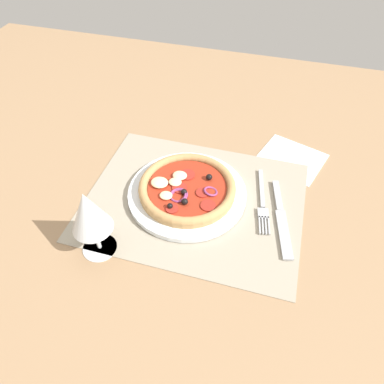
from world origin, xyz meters
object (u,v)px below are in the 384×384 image
object	(u,v)px
pizza	(187,188)
fork	(263,203)
plate	(187,193)
napkin	(291,158)
knife	(281,218)
wine_glass	(89,213)

from	to	relation	value
pizza	fork	xyz separation A→B (cm)	(-15.87, -1.84, -2.01)
plate	napkin	distance (cm)	27.14
knife	wine_glass	distance (cm)	37.08
plate	napkin	world-z (taller)	plate
fork	napkin	xyz separation A→B (cm)	(-4.36, -16.38, -0.44)
fork	wine_glass	size ratio (longest dim) A/B	1.21
plate	knife	distance (cm)	19.97
plate	knife	size ratio (longest dim) A/B	1.26
pizza	knife	distance (cm)	20.14
knife	napkin	xyz separation A→B (cm)	(-0.22, -19.25, -0.47)
fork	napkin	size ratio (longest dim) A/B	1.26
pizza	knife	size ratio (longest dim) A/B	1.02
plate	fork	bearing A→B (deg)	-173.60
pizza	fork	bearing A→B (deg)	-173.40
fork	knife	size ratio (longest dim) A/B	0.91
wine_glass	napkin	world-z (taller)	wine_glass
pizza	knife	world-z (taller)	pizza
fork	knife	world-z (taller)	knife
fork	napkin	distance (cm)	16.95
plate	napkin	xyz separation A→B (cm)	(-20.17, -18.15, -0.79)
wine_glass	fork	bearing A→B (deg)	-145.67
fork	plate	bearing A→B (deg)	-94.63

